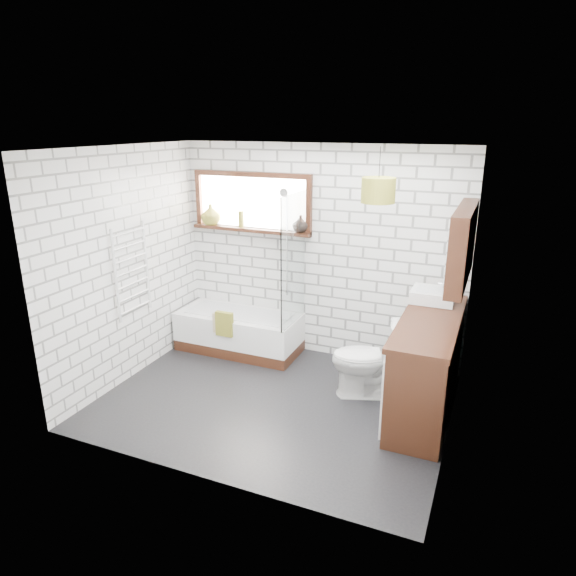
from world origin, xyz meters
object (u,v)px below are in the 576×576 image
at_px(vanity, 427,365).
at_px(basin, 433,296).
at_px(bathtub, 239,332).
at_px(toilet, 371,360).
at_px(pendant, 378,190).

xyz_separation_m(vanity, basin, (-0.06, 0.50, 0.54)).
bearing_deg(basin, bathtub, 179.53).
height_order(toilet, pendant, pendant).
distance_m(vanity, toilet, 0.58).
bearing_deg(bathtub, vanity, -12.51).
distance_m(toilet, pendant, 1.70).
xyz_separation_m(basin, toilet, (-0.51, -0.45, -0.62)).
bearing_deg(basin, vanity, -83.16).
relative_size(toilet, pendant, 2.48).
distance_m(vanity, pendant, 1.75).
bearing_deg(pendant, bathtub, 169.50).
xyz_separation_m(toilet, pendant, (-0.05, 0.14, 1.70)).
bearing_deg(bathtub, pendant, -10.50).
distance_m(basin, toilet, 0.92).
bearing_deg(vanity, toilet, 174.50).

